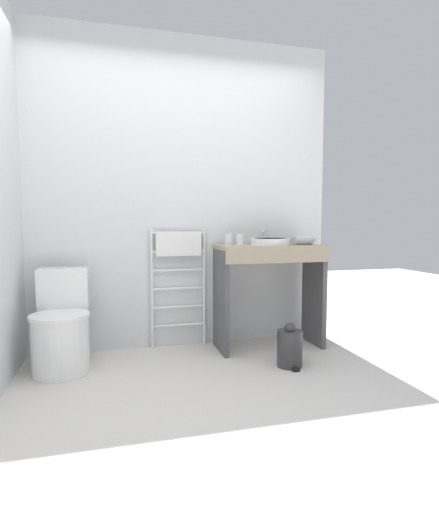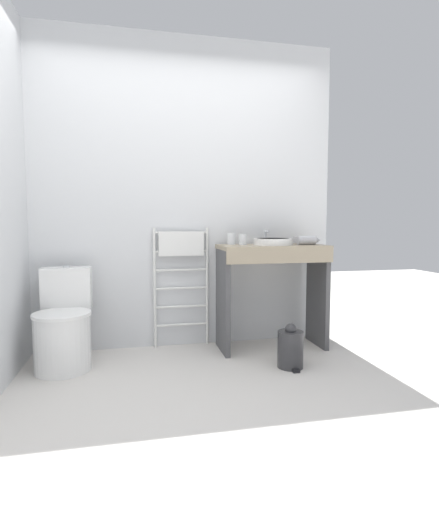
{
  "view_description": "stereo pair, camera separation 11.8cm",
  "coord_description": "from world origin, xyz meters",
  "views": [
    {
      "loc": [
        -0.53,
        -2.05,
        1.07
      ],
      "look_at": [
        0.19,
        0.73,
        0.83
      ],
      "focal_mm": 28.0,
      "sensor_mm": 36.0,
      "label": 1
    },
    {
      "loc": [
        -0.42,
        -2.08,
        1.07
      ],
      "look_at": [
        0.19,
        0.73,
        0.83
      ],
      "focal_mm": 28.0,
      "sensor_mm": 36.0,
      "label": 2
    }
  ],
  "objects": [
    {
      "name": "towel_radiator",
      "position": [
        -0.01,
        1.32,
        0.74
      ],
      "size": [
        0.48,
        0.06,
        1.03
      ],
      "color": "white",
      "rests_on": "ground_plane"
    },
    {
      "name": "sink_basin",
      "position": [
        0.74,
        1.11,
        0.92
      ],
      "size": [
        0.33,
        0.33,
        0.06
      ],
      "color": "white",
      "rests_on": "vanity_counter"
    },
    {
      "name": "faucet",
      "position": [
        0.74,
        1.29,
        0.97
      ],
      "size": [
        0.02,
        0.1,
        0.12
      ],
      "color": "silver",
      "rests_on": "vanity_counter"
    },
    {
      "name": "cup_near_wall",
      "position": [
        0.41,
        1.25,
        0.94
      ],
      "size": [
        0.07,
        0.07,
        0.1
      ],
      "color": "white",
      "rests_on": "vanity_counter"
    },
    {
      "name": "ground_plane",
      "position": [
        0.0,
        0.0,
        0.0
      ],
      "size": [
        12.0,
        12.0,
        0.0
      ],
      "primitive_type": "plane",
      "color": "silver"
    },
    {
      "name": "hair_dryer",
      "position": [
        1.03,
        1.08,
        0.93
      ],
      "size": [
        0.21,
        0.18,
        0.08
      ],
      "color": "#B7B7BC",
      "rests_on": "vanity_counter"
    },
    {
      "name": "cup_near_edge",
      "position": [
        0.5,
        1.19,
        0.93
      ],
      "size": [
        0.07,
        0.07,
        0.09
      ],
      "color": "white",
      "rests_on": "vanity_counter"
    },
    {
      "name": "vanity_counter",
      "position": [
        0.73,
        1.1,
        0.59
      ],
      "size": [
        0.89,
        0.45,
        0.89
      ],
      "color": "gray",
      "rests_on": "ground_plane"
    },
    {
      "name": "trash_bin",
      "position": [
        0.71,
        0.63,
        0.14
      ],
      "size": [
        0.19,
        0.22,
        0.33
      ],
      "color": "#333335",
      "rests_on": "ground_plane"
    },
    {
      "name": "toilet",
      "position": [
        -0.93,
        0.98,
        0.3
      ],
      "size": [
        0.41,
        0.55,
        0.74
      ],
      "color": "white",
      "rests_on": "ground_plane"
    },
    {
      "name": "wall_back",
      "position": [
        0.0,
        1.43,
        1.33
      ],
      "size": [
        2.72,
        0.12,
        2.65
      ],
      "primitive_type": "cube",
      "color": "silver",
      "rests_on": "ground_plane"
    }
  ]
}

